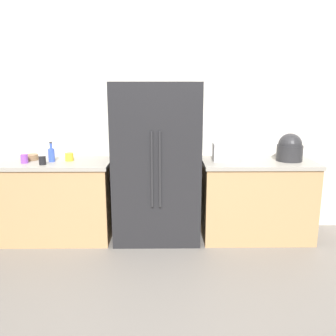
% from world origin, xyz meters
% --- Properties ---
extents(ground_plane, '(10.56, 10.56, 0.00)m').
position_xyz_m(ground_plane, '(0.00, 0.00, 0.00)').
color(ground_plane, slate).
extents(kitchen_back_panel, '(5.28, 0.10, 2.62)m').
position_xyz_m(kitchen_back_panel, '(0.00, 1.77, 1.31)').
color(kitchen_back_panel, silver).
rests_on(kitchen_back_panel, ground_plane).
extents(counter_left, '(1.53, 0.64, 0.88)m').
position_xyz_m(counter_left, '(-1.46, 1.40, 0.44)').
color(counter_left, tan).
rests_on(counter_left, ground_plane).
extents(counter_right, '(1.22, 0.64, 0.88)m').
position_xyz_m(counter_right, '(0.92, 1.40, 0.44)').
color(counter_right, tan).
rests_on(counter_right, ground_plane).
extents(refrigerator, '(0.93, 0.64, 1.72)m').
position_xyz_m(refrigerator, '(-0.19, 1.39, 0.86)').
color(refrigerator, black).
rests_on(refrigerator, ground_plane).
extents(toaster, '(0.26, 0.15, 0.20)m').
position_xyz_m(toaster, '(0.56, 1.39, 0.98)').
color(toaster, silver).
rests_on(toaster, counter_right).
extents(rice_cooker, '(0.28, 0.28, 0.30)m').
position_xyz_m(rice_cooker, '(1.26, 1.41, 1.02)').
color(rice_cooker, '#262628').
rests_on(rice_cooker, counter_right).
extents(bottle_a, '(0.07, 0.07, 0.22)m').
position_xyz_m(bottle_a, '(-1.32, 1.39, 0.96)').
color(bottle_a, blue).
rests_on(bottle_a, counter_left).
extents(cup_a, '(0.09, 0.09, 0.09)m').
position_xyz_m(cup_a, '(-1.14, 1.44, 0.92)').
color(cup_a, yellow).
rests_on(cup_a, counter_left).
extents(cup_b, '(0.08, 0.08, 0.09)m').
position_xyz_m(cup_b, '(-1.59, 1.32, 0.93)').
color(cup_b, purple).
rests_on(cup_b, counter_left).
extents(cup_c, '(0.07, 0.07, 0.09)m').
position_xyz_m(cup_c, '(-1.37, 1.24, 0.93)').
color(cup_c, black).
rests_on(cup_c, counter_left).
extents(bowl_a, '(0.16, 0.16, 0.06)m').
position_xyz_m(bowl_a, '(-1.58, 1.49, 0.91)').
color(bowl_a, brown).
rests_on(bowl_a, counter_left).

